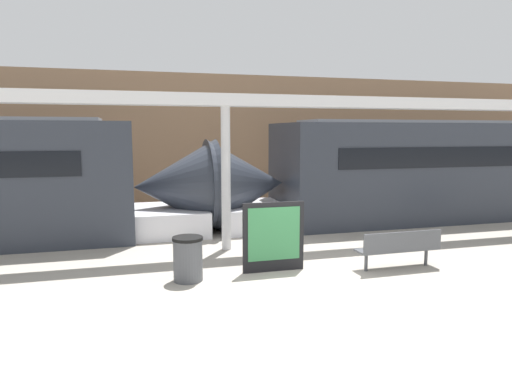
% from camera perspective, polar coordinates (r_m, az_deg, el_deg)
% --- Properties ---
extents(ground_plane, '(60.00, 60.00, 0.00)m').
position_cam_1_polar(ground_plane, '(8.65, 8.36, -11.70)').
color(ground_plane, '#A8A093').
extents(station_wall, '(56.00, 0.20, 5.00)m').
position_cam_1_polar(station_wall, '(17.64, -4.59, 6.40)').
color(station_wall, '#937051').
rests_on(station_wall, ground_plane).
extents(train_left, '(17.37, 2.93, 3.20)m').
position_cam_1_polar(train_left, '(16.96, 24.47, 2.41)').
color(train_left, '#2D333D').
rests_on(train_left, ground_plane).
extents(bench_near, '(1.80, 0.46, 0.82)m').
position_cam_1_polar(bench_near, '(9.95, 17.50, -6.51)').
color(bench_near, '#4C4F54').
rests_on(bench_near, ground_plane).
extents(trash_bin, '(0.59, 0.59, 0.85)m').
position_cam_1_polar(trash_bin, '(8.90, -8.51, -8.25)').
color(trash_bin, '#4C4F54').
rests_on(trash_bin, ground_plane).
extents(poster_board, '(1.29, 0.07, 1.43)m').
position_cam_1_polar(poster_board, '(9.31, 2.22, -5.59)').
color(poster_board, black).
rests_on(poster_board, ground_plane).
extents(support_column_near, '(0.22, 0.22, 3.43)m').
position_cam_1_polar(support_column_near, '(10.92, -3.79, 1.62)').
color(support_column_near, silver).
rests_on(support_column_near, ground_plane).
extents(canopy_beam, '(28.00, 0.60, 0.28)m').
position_cam_1_polar(canopy_beam, '(10.89, -3.87, 11.38)').
color(canopy_beam, silver).
rests_on(canopy_beam, support_column_near).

